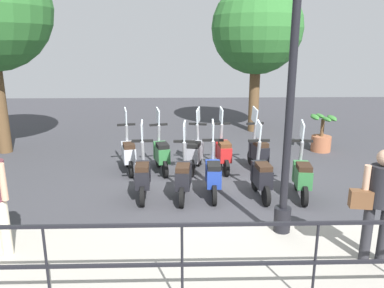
% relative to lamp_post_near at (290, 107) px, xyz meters
% --- Properties ---
extents(ground_plane, '(28.00, 28.00, 0.00)m').
position_rel_lamp_post_near_xyz_m(ground_plane, '(2.40, 0.86, -2.16)').
color(ground_plane, '#38383D').
extents(promenade_walkway, '(2.20, 20.00, 0.15)m').
position_rel_lamp_post_near_xyz_m(promenade_walkway, '(-0.75, 0.86, -2.08)').
color(promenade_walkway, '#A39E93').
rests_on(promenade_walkway, ground_plane).
extents(fence_railing, '(0.04, 16.03, 1.07)m').
position_rel_lamp_post_near_xyz_m(fence_railing, '(-1.80, 0.86, -1.25)').
color(fence_railing, black).
rests_on(fence_railing, promenade_walkway).
extents(lamp_post_near, '(0.26, 0.90, 4.51)m').
position_rel_lamp_post_near_xyz_m(lamp_post_near, '(0.00, 0.00, 0.00)').
color(lamp_post_near, black).
rests_on(lamp_post_near, promenade_walkway).
extents(pedestrian_with_bag, '(0.37, 0.66, 1.59)m').
position_rel_lamp_post_near_xyz_m(pedestrian_with_bag, '(-0.87, -1.01, -1.08)').
color(pedestrian_with_bag, '#28282D').
rests_on(pedestrian_with_bag, promenade_walkway).
extents(tree_distant, '(3.08, 3.08, 5.09)m').
position_rel_lamp_post_near_xyz_m(tree_distant, '(7.74, -0.97, 1.37)').
color(tree_distant, brown).
rests_on(tree_distant, ground_plane).
extents(potted_palm, '(1.06, 0.66, 1.05)m').
position_rel_lamp_post_near_xyz_m(potted_palm, '(5.06, -2.48, -1.71)').
color(potted_palm, '#9E5B3D').
rests_on(potted_palm, ground_plane).
extents(scooter_near_0, '(1.23, 0.45, 1.54)m').
position_rel_lamp_post_near_xyz_m(scooter_near_0, '(1.66, -0.83, -1.67)').
color(scooter_near_0, black).
rests_on(scooter_near_0, ground_plane).
extents(scooter_near_1, '(1.23, 0.44, 1.54)m').
position_rel_lamp_post_near_xyz_m(scooter_near_1, '(1.70, -0.01, -1.67)').
color(scooter_near_1, black).
rests_on(scooter_near_1, ground_plane).
extents(scooter_near_2, '(1.23, 0.44, 1.54)m').
position_rel_lamp_post_near_xyz_m(scooter_near_2, '(1.76, 0.95, -1.67)').
color(scooter_near_2, black).
rests_on(scooter_near_2, ground_plane).
extents(scooter_near_3, '(1.23, 0.44, 1.54)m').
position_rel_lamp_post_near_xyz_m(scooter_near_3, '(1.67, 1.56, -1.67)').
color(scooter_near_3, black).
rests_on(scooter_near_3, ground_plane).
extents(scooter_near_4, '(1.23, 0.44, 1.54)m').
position_rel_lamp_post_near_xyz_m(scooter_near_4, '(1.74, 2.38, -1.67)').
color(scooter_near_4, black).
rests_on(scooter_near_4, ground_plane).
extents(scooter_far_0, '(1.22, 0.48, 1.54)m').
position_rel_lamp_post_near_xyz_m(scooter_far_0, '(3.40, -0.29, -1.67)').
color(scooter_far_0, black).
rests_on(scooter_far_0, ground_plane).
extents(scooter_far_1, '(1.23, 0.44, 1.54)m').
position_rel_lamp_post_near_xyz_m(scooter_far_1, '(3.39, 0.57, -1.67)').
color(scooter_far_1, black).
rests_on(scooter_far_1, ground_plane).
extents(scooter_far_2, '(1.21, 0.51, 1.54)m').
position_rel_lamp_post_near_xyz_m(scooter_far_2, '(3.37, 1.26, -1.67)').
color(scooter_far_2, black).
rests_on(scooter_far_2, ground_plane).
extents(scooter_far_3, '(1.21, 0.52, 1.54)m').
position_rel_lamp_post_near_xyz_m(scooter_far_3, '(3.32, 2.08, -1.67)').
color(scooter_far_3, black).
rests_on(scooter_far_3, ground_plane).
extents(scooter_far_4, '(1.21, 0.51, 1.54)m').
position_rel_lamp_post_near_xyz_m(scooter_far_4, '(3.35, 2.88, -1.67)').
color(scooter_far_4, black).
rests_on(scooter_far_4, ground_plane).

